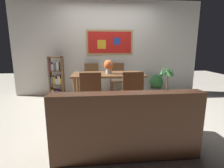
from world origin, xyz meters
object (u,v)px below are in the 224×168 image
Objects in this scene: dining_chair_near_left at (91,92)px; leather_couch at (123,126)px; dining_chair_far_left at (92,77)px; dining_chair_far_right at (117,77)px; potted_ivy at (156,84)px; dining_chair_near_right at (132,91)px; flower_vase at (109,66)px; dining_table at (108,78)px; bookshelf at (57,80)px; potted_palm at (167,84)px.

dining_chair_near_left is 1.13m from leather_couch.
dining_chair_near_left is 0.51× the size of leather_couch.
dining_chair_far_right is at bearing 0.43° from dining_chair_far_left.
dining_chair_near_right is at bearing -123.84° from potted_ivy.
dining_chair_far_right is 0.51× the size of leather_couch.
flower_vase reaches higher than leather_couch.
dining_table is 0.28m from flower_vase.
bookshelf reaches higher than dining_chair_far_right.
leather_couch is at bearing -88.47° from flower_vase.
flower_vase is (0.02, -0.03, 0.28)m from dining_table.
dining_chair_near_left is at bearing -139.48° from potted_ivy.
dining_chair_far_right is (-0.06, 1.57, 0.00)m from dining_chair_near_right.
flower_vase is at bearing -164.61° from potted_palm.
dining_chair_near_left is (-0.77, 0.01, 0.00)m from dining_chair_near_right.
dining_chair_near_left is at bearing 113.43° from leather_couch.
dining_table is 1.76× the size of dining_chair_near_left.
dining_chair_far_left is 2.94× the size of flower_vase.
dining_table is at bearing -112.37° from dining_chair_far_right.
dining_table is 0.88m from dining_chair_far_left.
potted_palm is at bearing 14.16° from dining_table.
flower_vase is (1.32, -0.76, 0.43)m from bookshelf.
potted_palm reaches higher than potted_ivy.
potted_ivy is at bearing 29.77° from flower_vase.
bookshelf is at bearing 121.69° from dining_chair_near_left.
bookshelf is 1.19× the size of potted_palm.
dining_table is 1.76× the size of dining_chair_far_right.
dining_chair_near_right is 0.98× the size of potted_palm.
flower_vase is at bearing -29.86° from bookshelf.
potted_ivy is (1.82, -0.01, -0.23)m from dining_chair_far_left.
leather_couch is 2.67m from potted_palm.
bookshelf is at bearing -178.83° from potted_ivy.
dining_chair_far_left is 0.92m from bookshelf.
potted_ivy is (2.74, 0.06, -0.19)m from bookshelf.
dining_table is 1.72× the size of potted_palm.
dining_chair_near_right is 1.09m from leather_couch.
dining_chair_far_right is 0.97m from flower_vase.
potted_palm is at bearing 15.39° from flower_vase.
potted_palm is at bearing -6.42° from bookshelf.
dining_chair_far_left is 1.00× the size of dining_chair_far_right.
dining_chair_far_left reaches higher than dining_table.
potted_ivy is at bearing -0.18° from dining_chair_far_left.
dining_chair_near_left is 2.40m from potted_ivy.
leather_couch is at bearing -124.80° from potted_palm.
leather_couch is at bearing -66.57° from dining_chair_near_left.
leather_couch is at bearing -80.15° from dining_chair_far_left.
dining_chair_far_left and dining_chair_near_left have the same top height.
bookshelf is 2.91m from potted_palm.
dining_chair_near_right is 1.49× the size of potted_ivy.
potted_palm is at bearing 44.65° from dining_chair_near_right.
bookshelf is (-1.37, 2.52, 0.19)m from leather_couch.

